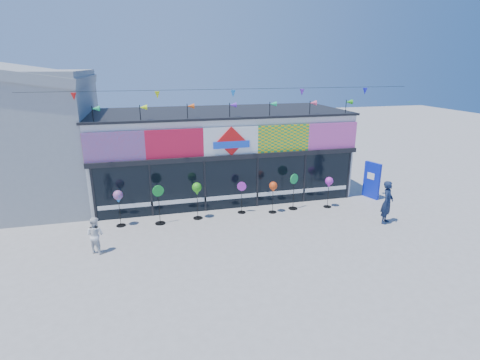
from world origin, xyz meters
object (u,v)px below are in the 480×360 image
object	(u,v)px
spinner_2	(197,190)
adult_man	(387,202)
spinner_3	(242,197)
spinner_6	(329,183)
spinner_0	(118,198)
blue_sign	(372,180)
spinner_5	(294,191)
spinner_1	(159,204)
spinner_4	(273,188)
child	(95,235)

from	to	relation	value
spinner_2	adult_man	xyz separation A→B (m)	(7.42, -2.36, -0.38)
spinner_3	spinner_6	bearing A→B (deg)	-4.55
spinner_0	spinner_2	xyz separation A→B (m)	(3.13, -0.01, 0.06)
blue_sign	spinner_5	world-z (taller)	blue_sign
spinner_2	spinner_3	xyz separation A→B (m)	(1.96, 0.16, -0.52)
spinner_1	spinner_0	bearing A→B (deg)	173.81
spinner_0	spinner_1	size ratio (longest dim) A/B	0.92
spinner_0	spinner_4	xyz separation A→B (m)	(6.42, -0.16, -0.08)
adult_man	child	xyz separation A→B (m)	(-11.25, 0.27, -0.24)
blue_sign	child	distance (m)	12.66
spinner_6	blue_sign	bearing A→B (deg)	13.77
spinner_1	spinner_6	size ratio (longest dim) A/B	1.16
spinner_1	spinner_2	size ratio (longest dim) A/B	1.04
spinner_1	child	xyz separation A→B (m)	(-2.25, -1.93, -0.22)
child	adult_man	bearing A→B (deg)	-148.37
spinner_4	child	xyz separation A→B (m)	(-7.12, -1.94, -0.48)
spinner_2	spinner_6	distance (m)	5.95
spinner_4	child	size ratio (longest dim) A/B	1.09
spinner_1	spinner_2	xyz separation A→B (m)	(1.57, 0.16, 0.40)
spinner_0	spinner_1	distance (m)	1.60
spinner_2	spinner_4	xyz separation A→B (m)	(3.29, -0.15, -0.14)
spinner_4	adult_man	bearing A→B (deg)	-28.15
blue_sign	spinner_0	world-z (taller)	blue_sign
spinner_1	adult_man	size ratio (longest dim) A/B	0.92
spinner_0	child	distance (m)	2.28
adult_man	spinner_3	bearing A→B (deg)	114.31
blue_sign	spinner_1	xyz separation A→B (m)	(-10.14, -0.65, -0.02)
spinner_2	adult_man	size ratio (longest dim) A/B	0.89
blue_sign	spinner_6	world-z (taller)	blue_sign
spinner_3	child	world-z (taller)	spinner_3
spinner_3	spinner_6	distance (m)	4.01
spinner_0	child	bearing A→B (deg)	-108.48
spinner_2	spinner_4	bearing A→B (deg)	-2.63
spinner_0	spinner_4	distance (m)	6.42
spinner_0	spinner_1	xyz separation A→B (m)	(1.55, -0.17, -0.34)
blue_sign	spinner_2	distance (m)	8.59
spinner_4	spinner_5	size ratio (longest dim) A/B	0.86
blue_sign	spinner_1	distance (m)	10.16
spinner_1	child	size ratio (longest dim) A/B	1.27
spinner_6	child	size ratio (longest dim) A/B	1.10
child	spinner_6	bearing A→B (deg)	-135.77
spinner_2	spinner_4	world-z (taller)	spinner_2
blue_sign	child	world-z (taller)	blue_sign
spinner_6	spinner_3	bearing A→B (deg)	175.45
blue_sign	spinner_2	size ratio (longest dim) A/B	1.11
spinner_2	spinner_6	world-z (taller)	spinner_2
spinner_3	child	size ratio (longest dim) A/B	1.09
blue_sign	adult_man	distance (m)	3.07
spinner_6	spinner_1	bearing A→B (deg)	-179.94
spinner_1	child	bearing A→B (deg)	-139.43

